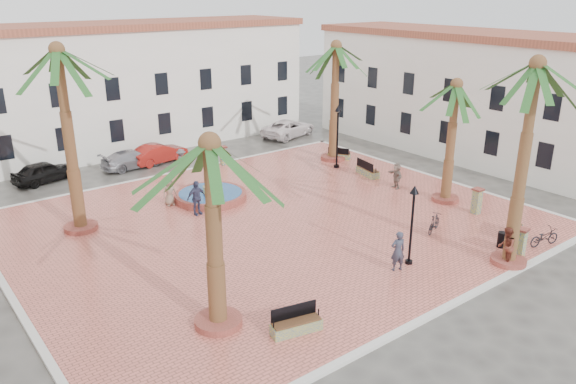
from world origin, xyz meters
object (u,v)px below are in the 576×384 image
at_px(cyclist_a, 398,251).
at_px(palm_sw, 211,169).
at_px(litter_bin, 502,240).
at_px(pedestrian_north, 182,161).
at_px(fountain, 211,194).
at_px(pedestrian_fountain_b, 196,198).
at_px(palm_e, 455,99).
at_px(bench_ne, 339,155).
at_px(bollard_se, 520,243).
at_px(palm_nw, 60,70).
at_px(bicycle_a, 544,237).
at_px(car_silver, 132,159).
at_px(bench_se, 515,232).
at_px(cyclist_b, 506,246).
at_px(bench_s, 296,325).
at_px(bollard_n, 223,155).
at_px(bicycle_b, 434,223).
at_px(bollard_e, 477,201).
at_px(bench_e, 367,171).
at_px(lamppost_e, 338,126).
at_px(car_red, 159,153).
at_px(palm_ne, 336,60).
at_px(car_black, 45,172).
at_px(palm_s, 534,86).
at_px(car_white, 289,128).
at_px(pedestrian_fountain_a, 169,192).
at_px(pedestrian_east, 396,176).

bearing_deg(cyclist_a, palm_sw, 12.45).
relative_size(litter_bin, pedestrian_north, 0.45).
relative_size(fountain, pedestrian_fountain_b, 2.17).
xyz_separation_m(palm_e, bench_ne, (0.88, 10.15, -5.73)).
bearing_deg(bollard_se, palm_nw, 133.70).
bearing_deg(pedestrian_fountain_b, cyclist_a, -75.10).
distance_m(bicycle_a, car_silver, 26.64).
bearing_deg(bench_se, cyclist_b, 177.87).
xyz_separation_m(bench_s, bollard_n, (8.71, 19.17, 0.41)).
bearing_deg(bicycle_b, bollard_e, -107.23).
relative_size(bench_e, lamppost_e, 0.47).
distance_m(palm_nw, bicycle_b, 19.67).
bearing_deg(car_red, bench_se, -169.76).
relative_size(bench_e, bicycle_a, 1.20).
bearing_deg(fountain, cyclist_b, -68.22).
xyz_separation_m(palm_nw, bench_ne, (19.23, 1.33, -7.86)).
bearing_deg(litter_bin, cyclist_a, 165.59).
xyz_separation_m(palm_nw, car_red, (8.62, 8.89, -7.56)).
distance_m(palm_ne, bicycle_b, 15.13).
distance_m(palm_sw, bollard_e, 17.75).
relative_size(cyclist_a, car_red, 0.43).
xyz_separation_m(bollard_se, cyclist_a, (-5.36, 2.63, 0.16)).
xyz_separation_m(cyclist_b, car_black, (-12.85, 25.06, -0.37)).
xyz_separation_m(palm_s, bench_ne, (5.15, 16.93, -7.74)).
xyz_separation_m(bollard_n, litter_bin, (3.51, -19.64, -0.31)).
relative_size(palm_e, bollard_e, 4.91).
distance_m(pedestrian_north, car_silver, 4.18).
bearing_deg(palm_sw, litter_bin, -10.41).
bearing_deg(car_red, car_white, -98.09).
bearing_deg(bollard_e, pedestrian_north, 120.24).
bearing_deg(pedestrian_fountain_b, car_silver, 81.48).
relative_size(fountain, car_white, 0.81).
height_order(bollard_n, bicycle_b, bollard_n).
distance_m(bicycle_b, car_black, 24.66).
relative_size(bollard_se, pedestrian_fountain_a, 0.90).
bearing_deg(pedestrian_east, palm_ne, -169.74).
bearing_deg(lamppost_e, bench_ne, 42.92).
relative_size(bench_e, cyclist_a, 1.10).
bearing_deg(bicycle_b, lamppost_e, -37.49).
relative_size(palm_s, pedestrian_fountain_a, 5.63).
xyz_separation_m(bollard_n, cyclist_b, (1.95, -20.80, 0.22)).
bearing_deg(bollard_se, pedestrian_fountain_b, 123.68).
xyz_separation_m(palm_e, bicycle_a, (-1.28, -6.78, -5.53)).
bearing_deg(palm_sw, car_red, 70.05).
height_order(fountain, bollard_n, fountain).
bearing_deg(cyclist_b, palm_nw, -74.54).
bearing_deg(bollard_se, bench_ne, 75.69).
distance_m(bench_s, bollard_se, 11.96).
height_order(palm_nw, cyclist_a, palm_nw).
relative_size(palm_ne, car_black, 2.07).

